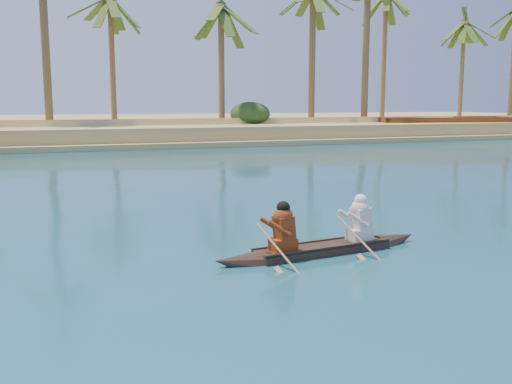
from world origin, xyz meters
name	(u,v)px	position (x,y,z in m)	size (l,w,h in m)	color
sandy_embankment	(6,128)	(0.00, 46.89, 0.53)	(150.00, 51.00, 1.50)	tan
canoe	(323,241)	(8.00, -4.00, 0.24)	(4.64, 1.13, 1.27)	#34241C
barge_right	(445,129)	(35.95, 27.00, 0.71)	(12.72, 6.60, 2.02)	#5C3113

